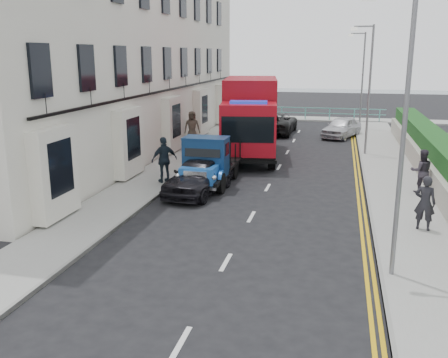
% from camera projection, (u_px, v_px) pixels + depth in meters
% --- Properties ---
extents(ground, '(120.00, 120.00, 0.00)m').
position_uv_depth(ground, '(240.00, 237.00, 15.48)').
color(ground, black).
rests_on(ground, ground).
extents(pavement_west, '(2.40, 38.00, 0.12)m').
position_uv_depth(pavement_west, '(174.00, 165.00, 25.10)').
color(pavement_west, gray).
rests_on(pavement_west, ground).
extents(pavement_east, '(2.60, 38.00, 0.12)m').
position_uv_depth(pavement_east, '(392.00, 176.00, 22.81)').
color(pavement_east, gray).
rests_on(pavement_east, ground).
extents(promenade, '(30.00, 2.50, 0.12)m').
position_uv_depth(promenade, '(306.00, 119.00, 42.85)').
color(promenade, gray).
rests_on(promenade, ground).
extents(sea_plane, '(120.00, 120.00, 0.00)m').
position_uv_depth(sea_plane, '(321.00, 92.00, 72.15)').
color(sea_plane, '#4C6068').
rests_on(sea_plane, ground).
extents(terrace_west, '(6.31, 30.20, 14.25)m').
position_uv_depth(terrace_west, '(121.00, 23.00, 28.07)').
color(terrace_west, silver).
rests_on(terrace_west, ground).
extents(garden_east, '(1.45, 28.00, 1.75)m').
position_uv_depth(garden_east, '(438.00, 160.00, 22.18)').
color(garden_east, '#B2AD9E').
rests_on(garden_east, ground).
extents(seafront_railing, '(13.00, 0.08, 1.11)m').
position_uv_depth(seafront_railing, '(305.00, 114.00, 41.97)').
color(seafront_railing, '#59B2A5').
rests_on(seafront_railing, ground).
extents(lamp_near, '(1.23, 0.18, 7.00)m').
position_uv_depth(lamp_near, '(399.00, 121.00, 11.70)').
color(lamp_near, slate).
rests_on(lamp_near, ground).
extents(lamp_mid, '(1.23, 0.18, 7.00)m').
position_uv_depth(lamp_mid, '(367.00, 83.00, 26.81)').
color(lamp_mid, slate).
rests_on(lamp_mid, ground).
extents(lamp_far, '(1.23, 0.18, 7.00)m').
position_uv_depth(lamp_far, '(361.00, 75.00, 36.25)').
color(lamp_far, slate).
rests_on(lamp_far, ground).
extents(bedford_lorry, '(1.87, 4.59, 2.16)m').
position_uv_depth(bedford_lorry, '(207.00, 165.00, 20.89)').
color(bedford_lorry, black).
rests_on(bedford_lorry, ground).
extents(red_lorry, '(3.87, 8.34, 4.21)m').
position_uv_depth(red_lorry, '(250.00, 116.00, 27.07)').
color(red_lorry, black).
rests_on(red_lorry, ground).
extents(parked_car_front, '(2.31, 4.54, 1.48)m').
position_uv_depth(parked_car_front, '(199.00, 175.00, 20.15)').
color(parked_car_front, black).
rests_on(parked_car_front, ground).
extents(parked_car_mid, '(1.88, 4.68, 1.51)m').
position_uv_depth(parked_car_mid, '(236.00, 144.00, 27.05)').
color(parked_car_mid, '#5BA7C3').
rests_on(parked_car_mid, ground).
extents(parked_car_rear, '(2.51, 5.35, 1.51)m').
position_uv_depth(parked_car_rear, '(244.00, 128.00, 32.80)').
color(parked_car_rear, silver).
rests_on(parked_car_rear, ground).
extents(seafront_car_left, '(2.68, 5.46, 1.49)m').
position_uv_depth(seafront_car_left, '(276.00, 123.00, 35.30)').
color(seafront_car_left, black).
rests_on(seafront_car_left, ground).
extents(seafront_car_right, '(2.98, 4.38, 1.38)m').
position_uv_depth(seafront_car_right, '(342.00, 127.00, 33.55)').
color(seafront_car_right, silver).
rests_on(seafront_car_right, ground).
extents(pedestrian_east_near, '(0.73, 0.58, 1.75)m').
position_uv_depth(pedestrian_east_near, '(425.00, 203.00, 15.57)').
color(pedestrian_east_near, black).
rests_on(pedestrian_east_near, pavement_east).
extents(pedestrian_east_far, '(0.91, 0.74, 1.75)m').
position_uv_depth(pedestrian_east_far, '(422.00, 171.00, 19.78)').
color(pedestrian_east_far, '#352E39').
rests_on(pedestrian_east_far, pavement_east).
extents(pedestrian_west_near, '(1.19, 1.12, 1.97)m').
position_uv_depth(pedestrian_west_near, '(164.00, 160.00, 21.32)').
color(pedestrian_west_near, '#19232D').
rests_on(pedestrian_west_near, pavement_west).
extents(pedestrian_west_far, '(1.13, 0.95, 1.98)m').
position_uv_depth(pedestrian_west_far, '(192.00, 127.00, 30.67)').
color(pedestrian_west_far, '#453D32').
rests_on(pedestrian_west_far, pavement_west).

